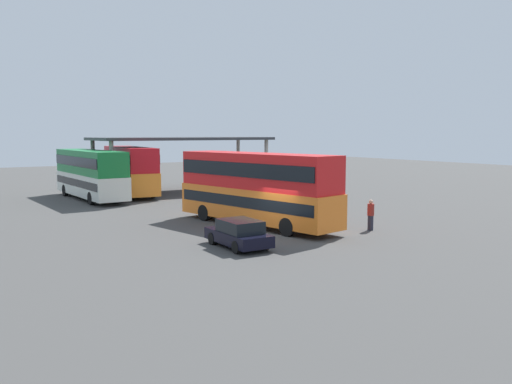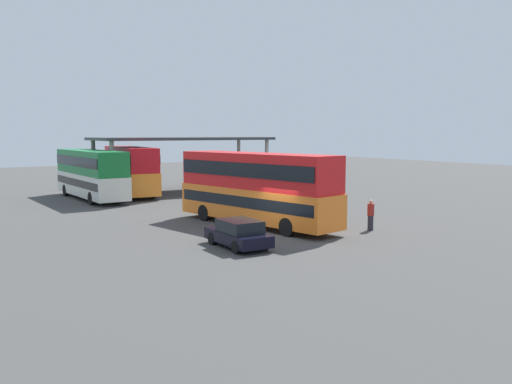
% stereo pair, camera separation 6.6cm
% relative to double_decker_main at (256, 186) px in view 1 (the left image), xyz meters
% --- Properties ---
extents(ground_plane, '(140.00, 140.00, 0.00)m').
position_rel_double_decker_main_xyz_m(ground_plane, '(-1.21, -3.28, -2.35)').
color(ground_plane, '#424241').
extents(double_decker_main, '(4.49, 11.75, 4.28)m').
position_rel_double_decker_main_xyz_m(double_decker_main, '(0.00, 0.00, 0.00)').
color(double_decker_main, orange).
rests_on(double_decker_main, ground_plane).
extents(parked_hatchback, '(1.80, 3.92, 1.35)m').
position_rel_double_decker_main_xyz_m(parked_hatchback, '(-3.99, -4.73, -1.67)').
color(parked_hatchback, black).
rests_on(parked_hatchback, ground_plane).
extents(double_decker_near_canopy, '(2.92, 11.54, 4.04)m').
position_rel_double_decker_main_xyz_m(double_decker_near_canopy, '(-4.62, 18.09, -0.13)').
color(double_decker_near_canopy, silver).
rests_on(double_decker_near_canopy, ground_plane).
extents(double_decker_mid_row, '(3.57, 10.98, 4.22)m').
position_rel_double_decker_main_xyz_m(double_decker_mid_row, '(-0.76, 19.50, -0.03)').
color(double_decker_mid_row, orange).
rests_on(double_decker_mid_row, ground_plane).
extents(depot_canopy, '(16.39, 6.53, 5.06)m').
position_rel_double_decker_main_xyz_m(depot_canopy, '(4.38, 19.51, 2.37)').
color(depot_canopy, '#33353A').
rests_on(depot_canopy, ground_plane).
extents(pedestrian_waiting, '(0.38, 0.38, 1.73)m').
position_rel_double_decker_main_xyz_m(pedestrian_waiting, '(4.60, -4.78, -1.48)').
color(pedestrian_waiting, '#262633').
rests_on(pedestrian_waiting, ground_plane).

